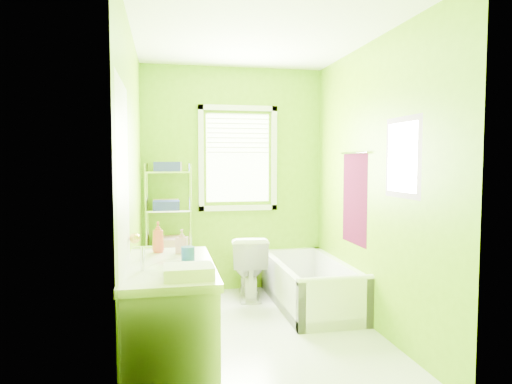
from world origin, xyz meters
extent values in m
plane|color=silver|center=(0.00, 0.00, 0.00)|extent=(2.90, 2.90, 0.00)
cube|color=#679F07|center=(0.00, 1.45, 1.30)|extent=(2.10, 0.04, 2.60)
cube|color=#679F07|center=(0.00, -1.45, 1.30)|extent=(2.10, 0.04, 2.60)
cube|color=#679F07|center=(-1.05, 0.00, 1.30)|extent=(0.04, 2.90, 2.60)
cube|color=#679F07|center=(1.05, 0.00, 1.30)|extent=(0.04, 2.90, 2.60)
cube|color=white|center=(0.00, 0.00, 2.60)|extent=(2.10, 2.90, 0.04)
cube|color=white|center=(0.05, 1.44, 1.55)|extent=(0.74, 0.01, 1.01)
cube|color=white|center=(0.05, 1.42, 0.97)|extent=(0.92, 0.05, 0.06)
cube|color=white|center=(0.05, 1.42, 2.13)|extent=(0.92, 0.05, 0.06)
cube|color=white|center=(-0.38, 1.42, 1.55)|extent=(0.06, 0.05, 1.22)
cube|color=white|center=(0.48, 1.42, 1.55)|extent=(0.06, 0.05, 1.22)
cube|color=white|center=(0.05, 1.42, 1.84)|extent=(0.72, 0.02, 0.50)
cube|color=white|center=(-1.04, -1.00, 1.00)|extent=(0.02, 0.80, 2.00)
sphere|color=gold|center=(-1.00, -0.67, 1.00)|extent=(0.07, 0.07, 0.07)
cube|color=#480821|center=(1.04, 0.35, 1.15)|extent=(0.02, 0.58, 0.90)
cylinder|color=silver|center=(1.02, 0.35, 1.60)|extent=(0.02, 0.62, 0.02)
cube|color=#CC5972|center=(1.04, -0.55, 1.55)|extent=(0.02, 0.54, 0.64)
cube|color=white|center=(1.03, -0.55, 1.55)|extent=(0.01, 0.44, 0.54)
cube|color=white|center=(0.69, 0.69, 0.05)|extent=(0.71, 1.53, 0.10)
cube|color=white|center=(0.37, 0.69, 0.23)|extent=(0.07, 1.53, 0.46)
cube|color=white|center=(1.01, 0.69, 0.23)|extent=(0.07, 1.53, 0.46)
cube|color=white|center=(0.69, -0.04, 0.23)|extent=(0.71, 0.07, 0.46)
cube|color=white|center=(0.69, 1.41, 0.23)|extent=(0.71, 0.07, 0.46)
cylinder|color=white|center=(0.69, -0.04, 0.46)|extent=(0.71, 0.07, 0.07)
cylinder|color=#1628D5|center=(0.69, 0.17, 0.13)|extent=(0.33, 0.33, 0.06)
cylinder|color=yellow|center=(0.69, 0.17, 0.18)|extent=(0.31, 0.31, 0.05)
cube|color=#1628D5|center=(0.69, 0.29, 0.24)|extent=(0.23, 0.05, 0.21)
imported|color=white|center=(0.11, 1.10, 0.35)|extent=(0.47, 0.73, 0.70)
cube|color=white|center=(-0.78, -0.83, 0.40)|extent=(0.55, 1.10, 0.80)
cube|color=white|center=(-0.78, -0.83, 0.82)|extent=(0.58, 1.13, 0.05)
ellipsoid|color=white|center=(-0.76, -0.98, 0.82)|extent=(0.38, 0.49, 0.13)
cylinder|color=silver|center=(-0.94, -0.98, 0.92)|extent=(0.03, 0.03, 0.16)
cylinder|color=silver|center=(-0.94, -0.98, 0.99)|extent=(0.12, 0.02, 0.02)
imported|color=#E35142|center=(-0.85, -0.43, 0.96)|extent=(0.09, 0.09, 0.23)
imported|color=#C57FA2|center=(-0.68, -0.49, 0.94)|extent=(0.10, 0.10, 0.18)
cylinder|color=#164992|center=(-0.65, -0.78, 0.90)|extent=(0.09, 0.09, 0.10)
cube|color=silver|center=(-0.67, -1.21, 0.88)|extent=(0.29, 0.23, 0.07)
cylinder|color=silver|center=(-0.99, 1.12, 0.75)|extent=(0.02, 0.02, 1.49)
cylinder|color=silver|center=(-0.99, 1.41, 0.75)|extent=(0.02, 0.02, 1.49)
cylinder|color=silver|center=(-0.52, 1.11, 0.75)|extent=(0.02, 0.02, 1.49)
cylinder|color=silver|center=(-0.51, 1.40, 0.75)|extent=(0.02, 0.02, 1.49)
cube|color=silver|center=(-0.75, 1.26, 0.14)|extent=(0.50, 0.32, 0.02)
cube|color=silver|center=(-0.75, 1.26, 0.56)|extent=(0.50, 0.32, 0.02)
cube|color=silver|center=(-0.75, 1.26, 0.98)|extent=(0.50, 0.32, 0.02)
cube|color=silver|center=(-0.75, 1.26, 1.40)|extent=(0.50, 0.32, 0.02)
cube|color=#283393|center=(-0.76, 1.17, 1.46)|extent=(0.28, 0.19, 0.10)
cube|color=#D3BF80|center=(-0.74, 1.37, 1.46)|extent=(0.28, 0.19, 0.10)
cube|color=#283393|center=(-0.78, 1.17, 1.04)|extent=(0.28, 0.19, 0.10)
cube|color=#D3BF80|center=(-0.78, 1.37, 1.04)|extent=(0.28, 0.19, 0.10)
cube|color=#CF8DA2|center=(-0.78, 1.19, 0.62)|extent=(0.28, 0.19, 0.10)
cube|color=#CF8DA2|center=(-0.78, 1.38, 0.62)|extent=(0.28, 0.19, 0.10)
cube|color=#CF8DA2|center=(-0.51, 1.26, 0.30)|extent=(0.03, 0.26, 0.47)
camera|label=1|loc=(-0.80, -3.83, 1.53)|focal=32.00mm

